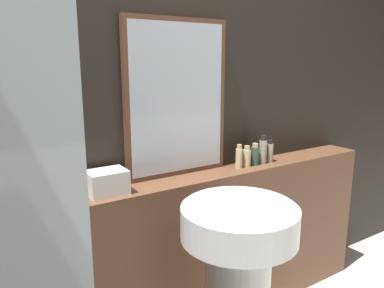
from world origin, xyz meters
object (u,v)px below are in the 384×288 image
at_px(pedestal_sink, 238,282).
at_px(towel_stack, 107,182).
at_px(body_wash_bottle, 263,150).
at_px(mirror, 177,99).
at_px(hand_soap_bottle, 270,152).
at_px(shampoo_bottle, 239,157).
at_px(lotion_bottle, 255,155).
at_px(conditioner_bottle, 247,157).

bearing_deg(pedestal_sink, towel_stack, 130.41).
distance_m(pedestal_sink, body_wash_bottle, 0.84).
xyz_separation_m(mirror, hand_soap_bottle, (0.59, -0.08, -0.34)).
relative_size(towel_stack, shampoo_bottle, 1.29).
distance_m(towel_stack, shampoo_bottle, 0.78).
relative_size(towel_stack, hand_soap_bottle, 1.30).
bearing_deg(shampoo_bottle, body_wash_bottle, 0.00).
height_order(shampoo_bottle, lotion_bottle, shampoo_bottle).
distance_m(mirror, towel_stack, 0.55).
xyz_separation_m(pedestal_sink, body_wash_bottle, (0.56, 0.46, 0.42)).
height_order(mirror, conditioner_bottle, mirror).
relative_size(towel_stack, lotion_bottle, 1.36).
xyz_separation_m(shampoo_bottle, hand_soap_bottle, (0.24, 0.00, -0.00)).
bearing_deg(conditioner_bottle, body_wash_bottle, 0.00).
height_order(conditioner_bottle, body_wash_bottle, body_wash_bottle).
xyz_separation_m(shampoo_bottle, body_wash_bottle, (0.18, 0.00, 0.02)).
bearing_deg(towel_stack, shampoo_bottle, 0.00).
xyz_separation_m(mirror, conditioner_bottle, (0.41, -0.08, -0.35)).
height_order(pedestal_sink, body_wash_bottle, body_wash_bottle).
distance_m(mirror, conditioner_bottle, 0.54).
height_order(towel_stack, hand_soap_bottle, hand_soap_bottle).
distance_m(shampoo_bottle, body_wash_bottle, 0.18).
bearing_deg(conditioner_bottle, shampoo_bottle, 180.00).
height_order(pedestal_sink, hand_soap_bottle, hand_soap_bottle).
bearing_deg(towel_stack, mirror, 10.97).
xyz_separation_m(towel_stack, lotion_bottle, (0.90, 0.00, 0.00)).
bearing_deg(body_wash_bottle, mirror, 171.24).
height_order(pedestal_sink, mirror, mirror).
height_order(towel_stack, shampoo_bottle, shampoo_bottle).
bearing_deg(hand_soap_bottle, lotion_bottle, 180.00).
height_order(mirror, towel_stack, mirror).
bearing_deg(mirror, hand_soap_bottle, -7.91).
relative_size(shampoo_bottle, lotion_bottle, 1.06).
bearing_deg(hand_soap_bottle, body_wash_bottle, 180.00).
bearing_deg(towel_stack, conditioner_bottle, 0.00).
bearing_deg(body_wash_bottle, towel_stack, 180.00).
relative_size(mirror, body_wash_bottle, 4.76).
height_order(shampoo_bottle, body_wash_bottle, body_wash_bottle).
bearing_deg(pedestal_sink, mirror, 86.82).
bearing_deg(towel_stack, hand_soap_bottle, 0.00).
bearing_deg(hand_soap_bottle, pedestal_sink, -143.37).
xyz_separation_m(mirror, towel_stack, (-0.42, -0.08, -0.35)).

